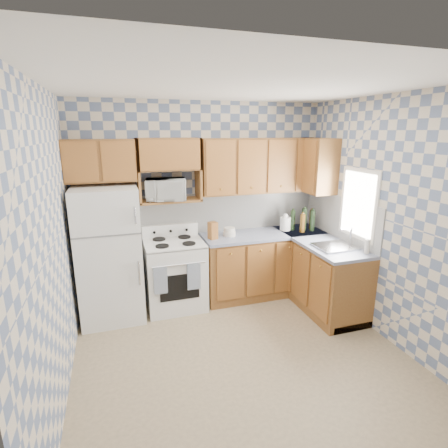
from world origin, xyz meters
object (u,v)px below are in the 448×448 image
Objects in this scene: stove_body at (175,275)px; electric_kettle at (285,224)px; refrigerator at (109,254)px; microwave at (166,189)px.

electric_kettle is (1.64, 0.06, 0.57)m from stove_body.
stove_body is (0.80, 0.03, -0.39)m from refrigerator.
electric_kettle is at bearing 2.01° from stove_body.
refrigerator reaches higher than electric_kettle.
microwave reaches higher than electric_kettle.
stove_body is 1.15m from microwave.
electric_kettle is at bearing 1.93° from refrigerator.
microwave reaches higher than refrigerator.
stove_body is 1.73m from electric_kettle.
microwave is 2.61× the size of electric_kettle.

